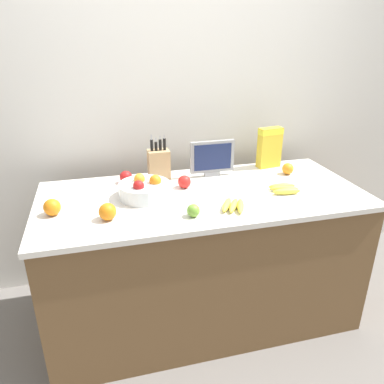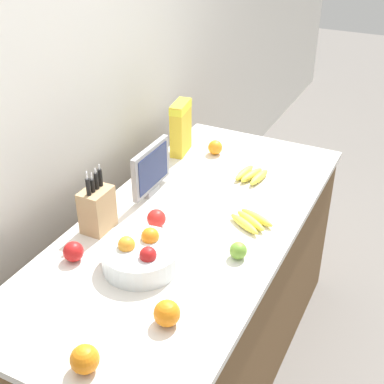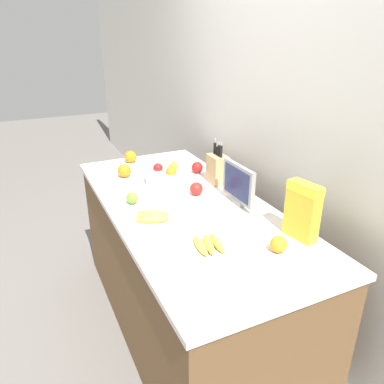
{
  "view_description": "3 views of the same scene",
  "coord_description": "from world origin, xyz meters",
  "px_view_note": "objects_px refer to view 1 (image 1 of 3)",
  "views": [
    {
      "loc": [
        -0.57,
        -1.92,
        1.75
      ],
      "look_at": [
        -0.08,
        -0.05,
        0.91
      ],
      "focal_mm": 35.0,
      "sensor_mm": 36.0,
      "label": 1
    },
    {
      "loc": [
        -1.65,
        -0.83,
        2.13
      ],
      "look_at": [
        0.08,
        0.03,
        0.97
      ],
      "focal_mm": 50.0,
      "sensor_mm": 36.0,
      "label": 2
    },
    {
      "loc": [
        1.75,
        -0.78,
        1.78
      ],
      "look_at": [
        -0.01,
        0.05,
        0.93
      ],
      "focal_mm": 35.0,
      "sensor_mm": 36.0,
      "label": 3
    }
  ],
  "objects_px": {
    "apple_front": "(184,182)",
    "fruit_bowl": "(145,189)",
    "orange_mid_left": "(108,212)",
    "small_monitor": "(212,158)",
    "cereal_box": "(270,146)",
    "orange_front_right": "(52,207)",
    "apple_rightmost": "(193,211)",
    "orange_front_left": "(288,169)",
    "knife_block": "(159,164)",
    "banana_bunch_left": "(234,205)",
    "banana_bunch_right": "(284,189)",
    "apple_leftmost": "(126,177)"
  },
  "relations": [
    {
      "from": "apple_front",
      "to": "fruit_bowl",
      "type": "bearing_deg",
      "value": -162.7
    },
    {
      "from": "fruit_bowl",
      "to": "orange_mid_left",
      "type": "relative_size",
      "value": 3.29
    },
    {
      "from": "fruit_bowl",
      "to": "small_monitor",
      "type": "bearing_deg",
      "value": 25.75
    },
    {
      "from": "cereal_box",
      "to": "orange_mid_left",
      "type": "bearing_deg",
      "value": -163.39
    },
    {
      "from": "cereal_box",
      "to": "orange_front_right",
      "type": "bearing_deg",
      "value": -172.43
    },
    {
      "from": "apple_rightmost",
      "to": "orange_mid_left",
      "type": "bearing_deg",
      "value": 169.87
    },
    {
      "from": "small_monitor",
      "to": "orange_front_left",
      "type": "relative_size",
      "value": 3.82
    },
    {
      "from": "apple_rightmost",
      "to": "orange_front_left",
      "type": "distance_m",
      "value": 0.88
    },
    {
      "from": "cereal_box",
      "to": "fruit_bowl",
      "type": "distance_m",
      "value": 0.96
    },
    {
      "from": "apple_rightmost",
      "to": "knife_block",
      "type": "bearing_deg",
      "value": 97.02
    },
    {
      "from": "knife_block",
      "to": "apple_rightmost",
      "type": "xyz_separation_m",
      "value": [
        0.07,
        -0.59,
        -0.06
      ]
    },
    {
      "from": "banana_bunch_left",
      "to": "apple_front",
      "type": "xyz_separation_m",
      "value": [
        -0.19,
        0.34,
        0.02
      ]
    },
    {
      "from": "knife_block",
      "to": "orange_front_right",
      "type": "relative_size",
      "value": 3.26
    },
    {
      "from": "knife_block",
      "to": "cereal_box",
      "type": "bearing_deg",
      "value": 1.49
    },
    {
      "from": "cereal_box",
      "to": "orange_front_right",
      "type": "distance_m",
      "value": 1.46
    },
    {
      "from": "banana_bunch_left",
      "to": "orange_mid_left",
      "type": "height_order",
      "value": "orange_mid_left"
    },
    {
      "from": "fruit_bowl",
      "to": "banana_bunch_left",
      "type": "bearing_deg",
      "value": -31.2
    },
    {
      "from": "knife_block",
      "to": "banana_bunch_left",
      "type": "xyz_separation_m",
      "value": [
        0.3,
        -0.55,
        -0.08
      ]
    },
    {
      "from": "knife_block",
      "to": "orange_front_right",
      "type": "xyz_separation_m",
      "value": [
        -0.62,
        -0.39,
        -0.05
      ]
    },
    {
      "from": "apple_front",
      "to": "knife_block",
      "type": "bearing_deg",
      "value": 119.74
    },
    {
      "from": "orange_front_right",
      "to": "orange_front_left",
      "type": "bearing_deg",
      "value": 9.27
    },
    {
      "from": "knife_block",
      "to": "apple_front",
      "type": "height_order",
      "value": "knife_block"
    },
    {
      "from": "small_monitor",
      "to": "cereal_box",
      "type": "height_order",
      "value": "cereal_box"
    },
    {
      "from": "apple_front",
      "to": "small_monitor",
      "type": "bearing_deg",
      "value": 34.07
    },
    {
      "from": "orange_mid_left",
      "to": "banana_bunch_left",
      "type": "bearing_deg",
      "value": -3.26
    },
    {
      "from": "cereal_box",
      "to": "banana_bunch_left",
      "type": "distance_m",
      "value": 0.75
    },
    {
      "from": "cereal_box",
      "to": "apple_rightmost",
      "type": "distance_m",
      "value": 0.93
    },
    {
      "from": "apple_front",
      "to": "orange_front_left",
      "type": "xyz_separation_m",
      "value": [
        0.71,
        0.06,
        -0.0
      ]
    },
    {
      "from": "cereal_box",
      "to": "fruit_bowl",
      "type": "height_order",
      "value": "cereal_box"
    },
    {
      "from": "fruit_bowl",
      "to": "orange_mid_left",
      "type": "height_order",
      "value": "fruit_bowl"
    },
    {
      "from": "banana_bunch_right",
      "to": "orange_front_left",
      "type": "xyz_separation_m",
      "value": [
        0.16,
        0.26,
        0.02
      ]
    },
    {
      "from": "apple_leftmost",
      "to": "cereal_box",
      "type": "bearing_deg",
      "value": 3.29
    },
    {
      "from": "knife_block",
      "to": "banana_bunch_left",
      "type": "height_order",
      "value": "knife_block"
    },
    {
      "from": "small_monitor",
      "to": "orange_mid_left",
      "type": "relative_size",
      "value": 3.26
    },
    {
      "from": "knife_block",
      "to": "orange_front_left",
      "type": "relative_size",
      "value": 3.8
    },
    {
      "from": "knife_block",
      "to": "orange_front_right",
      "type": "height_order",
      "value": "knife_block"
    },
    {
      "from": "apple_front",
      "to": "banana_bunch_left",
      "type": "bearing_deg",
      "value": -61.37
    },
    {
      "from": "banana_bunch_left",
      "to": "orange_front_right",
      "type": "height_order",
      "value": "orange_front_right"
    },
    {
      "from": "fruit_bowl",
      "to": "cereal_box",
      "type": "bearing_deg",
      "value": 18.53
    },
    {
      "from": "apple_rightmost",
      "to": "small_monitor",
      "type": "bearing_deg",
      "value": 63.39
    },
    {
      "from": "fruit_bowl",
      "to": "orange_mid_left",
      "type": "bearing_deg",
      "value": -133.74
    },
    {
      "from": "apple_rightmost",
      "to": "orange_front_right",
      "type": "height_order",
      "value": "orange_front_right"
    },
    {
      "from": "banana_bunch_left",
      "to": "apple_leftmost",
      "type": "relative_size",
      "value": 2.56
    },
    {
      "from": "cereal_box",
      "to": "apple_leftmost",
      "type": "height_order",
      "value": "cereal_box"
    },
    {
      "from": "knife_block",
      "to": "apple_front",
      "type": "relative_size",
      "value": 3.66
    },
    {
      "from": "orange_mid_left",
      "to": "orange_front_right",
      "type": "bearing_deg",
      "value": 155.45
    },
    {
      "from": "apple_leftmost",
      "to": "apple_front",
      "type": "relative_size",
      "value": 1.0
    },
    {
      "from": "banana_bunch_left",
      "to": "orange_mid_left",
      "type": "relative_size",
      "value": 2.26
    },
    {
      "from": "knife_block",
      "to": "small_monitor",
      "type": "distance_m",
      "value": 0.34
    },
    {
      "from": "knife_block",
      "to": "small_monitor",
      "type": "bearing_deg",
      "value": -9.44
    }
  ]
}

